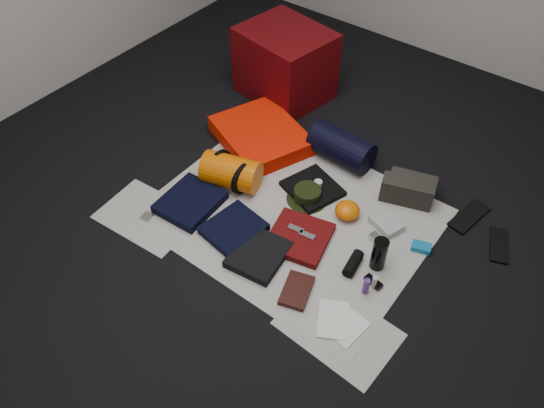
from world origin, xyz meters
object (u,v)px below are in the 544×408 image
Objects in this scene: stuff_sack at (231,172)px; water_bottle at (379,254)px; navy_duffel at (341,147)px; compact_camera at (377,239)px; sleeping_pad at (261,136)px; red_cabinet at (285,64)px; paperback_book at (297,290)px.

water_bottle is at bearing -0.41° from stuff_sack.
navy_duffel reaches higher than compact_camera.
water_bottle is at bearing -43.27° from compact_camera.
red_cabinet is at bearing 110.92° from sleeping_pad.
sleeping_pad reaches higher than compact_camera.
stuff_sack is at bearing -122.19° from navy_duffel.
paperback_book is at bearing -41.83° from red_cabinet.
red_cabinet is 1.73× the size of stuff_sack.
water_bottle reaches higher than compact_camera.
sleeping_pad is at bearing 103.92° from stuff_sack.
water_bottle is (1.07, -0.01, -0.00)m from stuff_sack.
paperback_book is (0.93, -0.87, -0.04)m from sleeping_pad.
compact_camera is (1.31, -0.88, -0.24)m from red_cabinet.
paperback_book is at bearing -89.23° from compact_camera.
compact_camera is at bearing 56.36° from paperback_book.
navy_duffel is at bearing 156.15° from compact_camera.
sleeping_pad is 1.73× the size of stuff_sack.
red_cabinet is 1.00× the size of sleeping_pad.
navy_duffel reaches higher than paperback_book.
paperback_book is (-0.26, -0.42, -0.09)m from water_bottle.
red_cabinet reaches higher than water_bottle.
red_cabinet is 6.88× the size of compact_camera.
sleeping_pad is 1.13m from compact_camera.
sleeping_pad reaches higher than paperback_book.
red_cabinet is at bearing 163.16° from compact_camera.
paperback_book is (0.39, -1.05, -0.10)m from navy_duffel.
stuff_sack is at bearing -62.26° from red_cabinet.
stuff_sack is 3.97× the size of compact_camera.
paperback_book is at bearing -27.52° from stuff_sack.
stuff_sack reaches higher than paperback_book.
navy_duffel is (0.43, 0.62, 0.00)m from stuff_sack.
stuff_sack is 1.71× the size of water_bottle.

